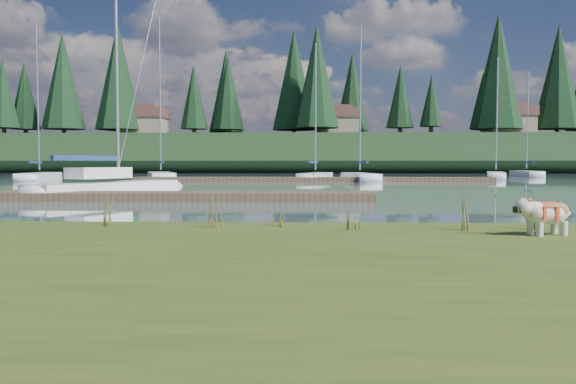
{
  "coord_description": "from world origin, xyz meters",
  "views": [
    {
      "loc": [
        1.63,
        -11.04,
        1.37
      ],
      "look_at": [
        1.28,
        -0.5,
        0.82
      ],
      "focal_mm": 35.0,
      "sensor_mm": 36.0,
      "label": 1
    }
  ],
  "objects": [
    {
      "name": "dock_near",
      "position": [
        -4.0,
        9.0,
        0.15
      ],
      "size": [
        16.0,
        2.0,
        0.3
      ],
      "primitive_type": "cube",
      "color": "#4C3D2C",
      "rests_on": "ground"
    },
    {
      "name": "conifer_2",
      "position": [
        -25.0,
        68.0,
        13.54
      ],
      "size": [
        6.6,
        6.6,
        16.05
      ],
      "color": "#382619",
      "rests_on": "ridge"
    },
    {
      "name": "sailboat_bg_1",
      "position": [
        -10.63,
        35.58,
        0.32
      ],
      "size": [
        4.52,
        9.17,
        13.4
      ],
      "rotation": [
        0.0,
        0.0,
        1.89
      ],
      "color": "white",
      "rests_on": "ground"
    },
    {
      "name": "conifer_5",
      "position": [
        15.0,
        70.0,
        10.83
      ],
      "size": [
        3.96,
        3.96,
        10.35
      ],
      "color": "#382619",
      "rests_on": "ridge"
    },
    {
      "name": "sailboat_main",
      "position": [
        -6.39,
        12.46,
        0.42
      ],
      "size": [
        5.04,
        7.91,
        11.68
      ],
      "rotation": [
        0.0,
        0.0,
        1.1
      ],
      "color": "white",
      "rests_on": "ground"
    },
    {
      "name": "conifer_4",
      "position": [
        3.0,
        66.0,
        13.09
      ],
      "size": [
        6.16,
        6.16,
        15.1
      ],
      "color": "#382619",
      "rests_on": "ridge"
    },
    {
      "name": "sailboat_bg_2",
      "position": [
        2.49,
        33.67,
        0.33
      ],
      "size": [
        3.17,
        7.23,
        10.78
      ],
      "rotation": [
        0.0,
        0.0,
        1.31
      ],
      "color": "white",
      "rests_on": "ground"
    },
    {
      "name": "house_2",
      "position": [
        30.0,
        69.0,
        7.31
      ],
      "size": [
        6.3,
        5.3,
        4.65
      ],
      "color": "gray",
      "rests_on": "ridge"
    },
    {
      "name": "sailboat_bg_4",
      "position": [
        17.98,
        38.04,
        0.33
      ],
      "size": [
        3.32,
        7.09,
        10.41
      ],
      "rotation": [
        0.0,
        0.0,
        1.28
      ],
      "color": "white",
      "rests_on": "ground"
    },
    {
      "name": "weed_4",
      "position": [
        2.35,
        -2.51,
        0.52
      ],
      "size": [
        0.17,
        0.14,
        0.4
      ],
      "color": "#475B23",
      "rests_on": "bank"
    },
    {
      "name": "mud_lip",
      "position": [
        0.0,
        -1.6,
        0.07
      ],
      "size": [
        60.0,
        0.5,
        0.14
      ],
      "primitive_type": "cube",
      "color": "#33281C",
      "rests_on": "ground"
    },
    {
      "name": "ground",
      "position": [
        0.0,
        30.0,
        0.0
      ],
      "size": [
        200.0,
        200.0,
        0.0
      ],
      "primitive_type": "plane",
      "color": "gray",
      "rests_on": "ground"
    },
    {
      "name": "weed_5",
      "position": [
        5.02,
        -2.49,
        0.62
      ],
      "size": [
        0.17,
        0.14,
        0.64
      ],
      "color": "#475B23",
      "rests_on": "bank"
    },
    {
      "name": "house_0",
      "position": [
        -22.0,
        70.0,
        7.31
      ],
      "size": [
        6.3,
        5.3,
        4.65
      ],
      "color": "gray",
      "rests_on": "ridge"
    },
    {
      "name": "house_1",
      "position": [
        6.0,
        71.0,
        7.31
      ],
      "size": [
        6.3,
        5.3,
        4.65
      ],
      "color": "gray",
      "rests_on": "ridge"
    },
    {
      "name": "sailboat_bg_3",
      "position": [
        5.61,
        32.71,
        0.32
      ],
      "size": [
        2.64,
        8.21,
        11.85
      ],
      "rotation": [
        0.0,
        0.0,
        1.7
      ],
      "color": "white",
      "rests_on": "ground"
    },
    {
      "name": "weed_2",
      "position": [
        3.99,
        -2.58,
        0.68
      ],
      "size": [
        0.17,
        0.14,
        0.78
      ],
      "color": "#475B23",
      "rests_on": "bank"
    },
    {
      "name": "weed_0",
      "position": [
        0.22,
        -2.36,
        0.64
      ],
      "size": [
        0.17,
        0.14,
        0.7
      ],
      "color": "#475B23",
      "rests_on": "bank"
    },
    {
      "name": "conifer_6",
      "position": [
        28.0,
        68.0,
        13.99
      ],
      "size": [
        7.04,
        7.04,
        17.0
      ],
      "color": "#382619",
      "rests_on": "ridge"
    },
    {
      "name": "bank",
      "position": [
        0.0,
        -6.0,
        0.17
      ],
      "size": [
        60.0,
        9.0,
        0.35
      ],
      "primitive_type": "cube",
      "color": "#3C4E19",
      "rests_on": "ground"
    },
    {
      "name": "weed_3",
      "position": [
        -1.57,
        -2.24,
        0.6
      ],
      "size": [
        0.17,
        0.14,
        0.6
      ],
      "color": "#475B23",
      "rests_on": "bank"
    },
    {
      "name": "sailboat_bg_5",
      "position": [
        23.26,
        45.38,
        0.32
      ],
      "size": [
        1.88,
        7.3,
        10.41
      ],
      "rotation": [
        0.0,
        0.0,
        1.51
      ],
      "color": "white",
      "rests_on": "ground"
    },
    {
      "name": "conifer_1",
      "position": [
        -40.0,
        71.0,
        11.28
      ],
      "size": [
        4.4,
        4.4,
        11.3
      ],
      "color": "#382619",
      "rests_on": "ridge"
    },
    {
      "name": "sailboat_bg_0",
      "position": [
        -19.61,
        33.28,
        0.32
      ],
      "size": [
        3.32,
        8.7,
        12.32
      ],
      "rotation": [
        0.0,
        0.0,
        1.77
      ],
      "color": "white",
      "rests_on": "ground"
    },
    {
      "name": "weed_1",
      "position": [
        1.17,
        -2.15,
        0.54
      ],
      "size": [
        0.17,
        0.14,
        0.45
      ],
      "color": "#475B23",
      "rests_on": "bank"
    },
    {
      "name": "bulldog",
      "position": [
        4.99,
        -3.09,
        0.68
      ],
      "size": [
        0.89,
        0.5,
        0.52
      ],
      "rotation": [
        0.0,
        0.0,
        3.42
      ],
      "color": "silver",
      "rests_on": "bank"
    },
    {
      "name": "conifer_3",
      "position": [
        -10.0,
        72.0,
        11.74
      ],
      "size": [
        4.84,
        4.84,
        12.25
      ],
      "color": "#382619",
      "rests_on": "ridge"
    },
    {
      "name": "dock_far",
      "position": [
        2.0,
        30.0,
        0.15
      ],
      "size": [
        26.0,
        2.2,
        0.3
      ],
      "primitive_type": "cube",
      "color": "#4C3D2C",
      "rests_on": "ground"
    },
    {
      "name": "ridge",
      "position": [
        0.0,
        73.0,
        2.5
      ],
      "size": [
        200.0,
        20.0,
        5.0
      ],
      "primitive_type": "cube",
      "color": "#1A3118",
      "rests_on": "ground"
    }
  ]
}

